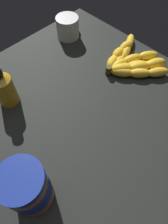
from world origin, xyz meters
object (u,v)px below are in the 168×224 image
object	(u,v)px
peanut_butter_jar	(28,188)
coffee_mug	(68,27)
honey_bottle	(4,88)
banana_bunch	(132,62)

from	to	relation	value
peanut_butter_jar	coffee_mug	size ratio (longest dim) A/B	1.28
peanut_butter_jar	honey_bottle	bearing A→B (deg)	-22.87
banana_bunch	honey_bottle	size ratio (longest dim) A/B	1.72
peanut_butter_jar	honey_bottle	distance (cm)	30.21
peanut_butter_jar	coffee_mug	xyz separation A→B (cm)	(38.22, -46.19, -3.34)
honey_bottle	coffee_mug	world-z (taller)	honey_bottle
honey_bottle	coffee_mug	xyz separation A→B (cm)	(10.41, -34.46, -2.00)
banana_bunch	peanut_butter_jar	xyz separation A→B (cm)	(-10.40, 50.66, 5.70)
honey_bottle	coffee_mug	bearing A→B (deg)	-73.20
peanut_butter_jar	coffee_mug	distance (cm)	60.05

